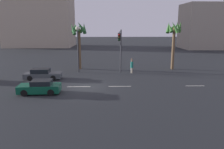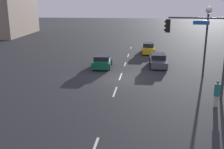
{
  "view_description": "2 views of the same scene",
  "coord_description": "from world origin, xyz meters",
  "px_view_note": "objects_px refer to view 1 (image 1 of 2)",
  "views": [
    {
      "loc": [
        2.14,
        -24.0,
        6.64
      ],
      "look_at": [
        2.78,
        -0.74,
        1.53
      ],
      "focal_mm": 35.96,
      "sensor_mm": 36.0,
      "label": 1
    },
    {
      "loc": [
        23.05,
        2.29,
        6.73
      ],
      "look_at": [
        3.57,
        -0.25,
        1.39
      ],
      "focal_mm": 41.54,
      "sensor_mm": 36.0,
      "label": 2
    }
  ],
  "objects_px": {
    "car_0": "(43,74)",
    "pedestrian_1": "(132,64)",
    "building_0": "(202,26)",
    "traffic_signal": "(120,45)",
    "pedestrian_0": "(132,66)",
    "streetlamp": "(78,41)",
    "palm_tree_0": "(174,33)",
    "car_1": "(40,87)",
    "building_1": "(39,13)",
    "palm_tree_1": "(79,35)"
  },
  "relations": [
    {
      "from": "car_1",
      "to": "building_0",
      "type": "relative_size",
      "value": 0.32
    },
    {
      "from": "pedestrian_1",
      "to": "building_1",
      "type": "xyz_separation_m",
      "value": [
        -24.58,
        39.82,
        9.47
      ]
    },
    {
      "from": "pedestrian_0",
      "to": "palm_tree_1",
      "type": "distance_m",
      "value": 9.46
    },
    {
      "from": "palm_tree_0",
      "to": "palm_tree_1",
      "type": "distance_m",
      "value": 14.32
    },
    {
      "from": "palm_tree_1",
      "to": "building_1",
      "type": "xyz_separation_m",
      "value": [
        -16.61,
        38.48,
        5.18
      ]
    },
    {
      "from": "streetlamp",
      "to": "car_0",
      "type": "bearing_deg",
      "value": -134.94
    },
    {
      "from": "car_0",
      "to": "car_1",
      "type": "relative_size",
      "value": 1.11
    },
    {
      "from": "building_1",
      "to": "traffic_signal",
      "type": "bearing_deg",
      "value": -60.74
    },
    {
      "from": "car_0",
      "to": "pedestrian_1",
      "type": "xyz_separation_m",
      "value": [
        11.86,
        5.36,
        0.32
      ]
    },
    {
      "from": "car_1",
      "to": "building_0",
      "type": "xyz_separation_m",
      "value": [
        34.21,
        43.65,
        5.72
      ]
    },
    {
      "from": "pedestrian_0",
      "to": "pedestrian_1",
      "type": "bearing_deg",
      "value": 84.34
    },
    {
      "from": "pedestrian_0",
      "to": "pedestrian_1",
      "type": "height_order",
      "value": "pedestrian_0"
    },
    {
      "from": "car_1",
      "to": "pedestrian_1",
      "type": "distance_m",
      "value": 15.51
    },
    {
      "from": "car_1",
      "to": "traffic_signal",
      "type": "relative_size",
      "value": 0.68
    },
    {
      "from": "traffic_signal",
      "to": "building_0",
      "type": "xyz_separation_m",
      "value": [
        25.68,
        34.85,
        2.26
      ]
    },
    {
      "from": "traffic_signal",
      "to": "pedestrian_1",
      "type": "distance_m",
      "value": 4.55
    },
    {
      "from": "streetlamp",
      "to": "palm_tree_0",
      "type": "height_order",
      "value": "palm_tree_0"
    },
    {
      "from": "palm_tree_1",
      "to": "building_0",
      "type": "distance_m",
      "value": 44.27
    },
    {
      "from": "car_0",
      "to": "palm_tree_1",
      "type": "xyz_separation_m",
      "value": [
        3.9,
        6.7,
        4.61
      ]
    },
    {
      "from": "traffic_signal",
      "to": "building_0",
      "type": "distance_m",
      "value": 43.35
    },
    {
      "from": "car_0",
      "to": "building_1",
      "type": "bearing_deg",
      "value": 105.72
    },
    {
      "from": "pedestrian_1",
      "to": "building_1",
      "type": "relative_size",
      "value": 0.09
    },
    {
      "from": "car_1",
      "to": "palm_tree_0",
      "type": "xyz_separation_m",
      "value": [
        16.77,
        12.14,
        4.91
      ]
    },
    {
      "from": "car_1",
      "to": "streetlamp",
      "type": "height_order",
      "value": "streetlamp"
    },
    {
      "from": "palm_tree_0",
      "to": "building_0",
      "type": "height_order",
      "value": "building_0"
    },
    {
      "from": "car_0",
      "to": "traffic_signal",
      "type": "distance_m",
      "value": 10.88
    },
    {
      "from": "car_0",
      "to": "pedestrian_0",
      "type": "xyz_separation_m",
      "value": [
        11.66,
        3.4,
        0.34
      ]
    },
    {
      "from": "building_0",
      "to": "building_1",
      "type": "xyz_separation_m",
      "value": [
        -48.35,
        7.64,
        4.05
      ]
    },
    {
      "from": "car_1",
      "to": "pedestrian_0",
      "type": "bearing_deg",
      "value": 42.89
    },
    {
      "from": "traffic_signal",
      "to": "building_0",
      "type": "bearing_deg",
      "value": 53.61
    },
    {
      "from": "streetlamp",
      "to": "building_0",
      "type": "height_order",
      "value": "building_0"
    },
    {
      "from": "traffic_signal",
      "to": "pedestrian_0",
      "type": "xyz_separation_m",
      "value": [
        1.71,
        0.71,
        -3.13
      ]
    },
    {
      "from": "traffic_signal",
      "to": "building_1",
      "type": "relative_size",
      "value": 0.29
    },
    {
      "from": "traffic_signal",
      "to": "car_0",
      "type": "bearing_deg",
      "value": -164.88
    },
    {
      "from": "traffic_signal",
      "to": "pedestrian_0",
      "type": "distance_m",
      "value": 3.64
    },
    {
      "from": "building_0",
      "to": "palm_tree_1",
      "type": "bearing_deg",
      "value": -136.53
    },
    {
      "from": "pedestrian_0",
      "to": "palm_tree_0",
      "type": "distance_m",
      "value": 8.4
    },
    {
      "from": "pedestrian_1",
      "to": "palm_tree_1",
      "type": "bearing_deg",
      "value": 170.43
    },
    {
      "from": "streetlamp",
      "to": "palm_tree_1",
      "type": "distance_m",
      "value": 2.73
    },
    {
      "from": "traffic_signal",
      "to": "building_1",
      "type": "height_order",
      "value": "building_1"
    },
    {
      "from": "pedestrian_0",
      "to": "building_0",
      "type": "height_order",
      "value": "building_0"
    },
    {
      "from": "palm_tree_0",
      "to": "pedestrian_0",
      "type": "bearing_deg",
      "value": -158.07
    },
    {
      "from": "car_0",
      "to": "building_0",
      "type": "relative_size",
      "value": 0.36
    },
    {
      "from": "building_1",
      "to": "pedestrian_0",
      "type": "bearing_deg",
      "value": -58.55
    },
    {
      "from": "car_1",
      "to": "palm_tree_1",
      "type": "relative_size",
      "value": 0.56
    },
    {
      "from": "traffic_signal",
      "to": "palm_tree_0",
      "type": "xyz_separation_m",
      "value": [
        8.24,
        3.34,
        1.45
      ]
    },
    {
      "from": "streetlamp",
      "to": "pedestrian_1",
      "type": "bearing_deg",
      "value": 9.4
    },
    {
      "from": "building_0",
      "to": "pedestrian_1",
      "type": "bearing_deg",
      "value": -127.16
    },
    {
      "from": "streetlamp",
      "to": "building_0",
      "type": "xyz_separation_m",
      "value": [
        31.57,
        33.47,
        1.83
      ]
    },
    {
      "from": "streetlamp",
      "to": "building_1",
      "type": "distance_m",
      "value": 44.79
    }
  ]
}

